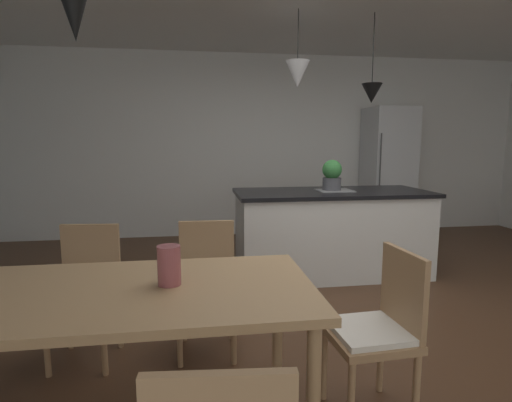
# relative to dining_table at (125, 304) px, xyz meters

# --- Properties ---
(ground_plane) EXTENTS (10.00, 8.40, 0.04)m
(ground_plane) POSITION_rel_dining_table_xyz_m (1.45, 1.08, -0.70)
(ground_plane) COLOR #4C301E
(wall_back_kitchen) EXTENTS (10.00, 0.12, 2.70)m
(wall_back_kitchen) POSITION_rel_dining_table_xyz_m (1.45, 4.34, 0.67)
(wall_back_kitchen) COLOR white
(wall_back_kitchen) RESTS_ON ground_plane
(dining_table) EXTENTS (1.74, 0.89, 0.75)m
(dining_table) POSITION_rel_dining_table_xyz_m (0.00, 0.00, 0.00)
(dining_table) COLOR tan
(dining_table) RESTS_ON ground_plane
(chair_kitchen_end) EXTENTS (0.42, 0.42, 0.87)m
(chair_kitchen_end) POSITION_rel_dining_table_xyz_m (1.24, 0.00, -0.20)
(chair_kitchen_end) COLOR #A87F56
(chair_kitchen_end) RESTS_ON ground_plane
(chair_far_right) EXTENTS (0.42, 0.42, 0.87)m
(chair_far_right) POSITION_rel_dining_table_xyz_m (0.39, 0.82, -0.20)
(chair_far_right) COLOR #A87F56
(chair_far_right) RESTS_ON ground_plane
(chair_far_left) EXTENTS (0.44, 0.44, 0.87)m
(chair_far_left) POSITION_rel_dining_table_xyz_m (-0.39, 0.81, -0.20)
(chair_far_left) COLOR #A87F56
(chair_far_left) RESTS_ON ground_plane
(kitchen_island) EXTENTS (2.03, 0.88, 0.91)m
(kitchen_island) POSITION_rel_dining_table_xyz_m (1.76, 2.24, -0.22)
(kitchen_island) COLOR silver
(kitchen_island) RESTS_ON ground_plane
(refrigerator) EXTENTS (0.65, 0.67, 1.92)m
(refrigerator) POSITION_rel_dining_table_xyz_m (3.21, 3.94, 0.28)
(refrigerator) COLOR silver
(refrigerator) RESTS_ON ground_plane
(pendant_over_table) EXTENTS (0.17, 0.17, 0.88)m
(pendant_over_table) POSITION_rel_dining_table_xyz_m (-0.14, -0.02, 1.28)
(pendant_over_table) COLOR black
(pendant_over_island_main) EXTENTS (0.24, 0.24, 0.75)m
(pendant_over_island_main) POSITION_rel_dining_table_xyz_m (1.36, 2.24, 1.40)
(pendant_over_island_main) COLOR black
(pendant_over_island_aux) EXTENTS (0.21, 0.21, 0.89)m
(pendant_over_island_aux) POSITION_rel_dining_table_xyz_m (2.15, 2.24, 1.23)
(pendant_over_island_aux) COLOR black
(potted_plant_on_island) EXTENTS (0.20, 0.20, 0.33)m
(potted_plant_on_island) POSITION_rel_dining_table_xyz_m (1.75, 2.24, 0.39)
(potted_plant_on_island) COLOR #4C4C51
(potted_plant_on_island) RESTS_ON kitchen_island
(vase_on_dining_table) EXTENTS (0.11, 0.11, 0.19)m
(vase_on_dining_table) POSITION_rel_dining_table_xyz_m (0.20, 0.03, 0.17)
(vase_on_dining_table) COLOR #994C51
(vase_on_dining_table) RESTS_ON dining_table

